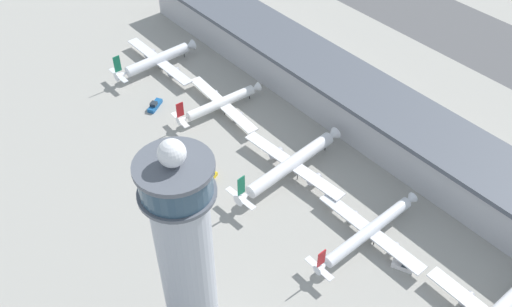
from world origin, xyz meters
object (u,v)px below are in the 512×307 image
Objects in this scene: airplane_gate_alpha at (157,60)px; airplane_gate_bravo at (221,103)px; service_truck_fuel at (155,105)px; airplane_gate_charlie at (291,165)px; control_tower at (187,266)px; service_truck_baggage at (403,266)px; airplane_gate_delta at (368,232)px; service_truck_catering at (210,177)px.

airplane_gate_alpha reaches higher than airplane_gate_bravo.
service_truck_fuel is at bearing -135.02° from airplane_gate_bravo.
airplane_gate_charlie is at bearing -4.11° from airplane_gate_bravo.
service_truck_baggage is (17.47, 58.49, -32.83)m from control_tower.
control_tower is 1.64× the size of airplane_gate_delta.
service_truck_fuel reaches higher than service_truck_catering.
service_truck_catering is at bearing -158.14° from airplane_gate_delta.
service_truck_fuel is at bearing -171.77° from airplane_gate_delta.
airplane_gate_charlie is at bearing 13.94° from service_truck_fuel.
control_tower reaches higher than airplane_gate_alpha.
airplane_gate_bravo is at bearing 175.89° from airplane_gate_charlie.
airplane_gate_alpha is 26.09m from service_truck_fuel.
airplane_gate_bravo is 35.75m from service_truck_catering.
airplane_gate_bravo is 89.59m from service_truck_baggage.
service_truck_catering is at bearing 140.46° from control_tower.
service_truck_baggage is (128.35, -0.85, -3.04)m from airplane_gate_alpha.
service_truck_catering is (-50.19, -20.14, -3.19)m from airplane_gate_delta.
airplane_gate_bravo reaches higher than service_truck_fuel.
airplane_gate_delta reaches higher than service_truck_catering.
service_truck_fuel is (21.15, -14.94, -3.11)m from airplane_gate_alpha.
service_truck_fuel is at bearing 171.53° from service_truck_catering.
control_tower is 8.71× the size of service_truck_fuel.
service_truck_catering is at bearing -8.47° from service_truck_fuel.
airplane_gate_charlie is at bearing 179.25° from service_truck_baggage.
airplane_gate_delta is (115.19, -1.34, -0.04)m from airplane_gate_alpha.
airplane_gate_bravo is (-72.00, 62.11, -30.19)m from control_tower.
airplane_gate_bravo is at bearing 137.15° from service_truck_catering.
airplane_gate_charlie reaches higher than service_truck_fuel.
control_tower reaches higher than service_truck_baggage.
airplane_gate_delta is 5.30× the size of service_truck_fuel.
control_tower is at bearing -62.78° from airplane_gate_charlie.
service_truck_baggage is at bearing -2.31° from airplane_gate_bravo.
airplane_gate_alpha is at bearing 144.76° from service_truck_fuel.
airplane_gate_delta reaches higher than service_truck_baggage.
airplane_gate_alpha reaches higher than service_truck_baggage.
airplane_gate_alpha is 0.90× the size of airplane_gate_charlie.
service_truck_baggage is at bearing -0.75° from airplane_gate_charlie.
airplane_gate_charlie is 61.23m from service_truck_fuel.
airplane_gate_delta is 6.28× the size of service_truck_baggage.
control_tower reaches higher than service_truck_catering.
control_tower is 105.37m from service_truck_fuel.
control_tower is 11.47× the size of service_truck_catering.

